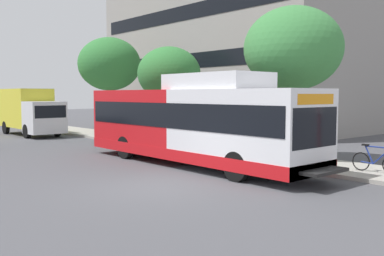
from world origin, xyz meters
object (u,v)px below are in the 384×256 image
object	(u,v)px
bicycle_parked	(376,161)
street_tree_near_stop	(293,49)
box_truck_background	(29,110)
street_tree_far_block	(109,64)
transit_bus	(193,123)
street_tree_mid_block	(169,74)

from	to	relation	value
bicycle_parked	street_tree_near_stop	bearing A→B (deg)	78.65
box_truck_background	bicycle_parked	bearing A→B (deg)	-81.93
street_tree_near_stop	street_tree_far_block	xyz separation A→B (m)	(0.43, 16.06, 0.20)
transit_bus	street_tree_mid_block	bearing A→B (deg)	59.10
street_tree_near_stop	box_truck_background	xyz separation A→B (m)	(-4.17, 19.25, -3.06)
bicycle_parked	box_truck_background	xyz separation A→B (m)	(-3.33, 23.44, 1.18)
transit_bus	street_tree_far_block	distance (m)	15.18
box_truck_background	street_tree_mid_block	bearing A→B (deg)	-68.83
transit_bus	street_tree_mid_block	xyz separation A→B (m)	(3.98, 6.64, 2.34)
bicycle_parked	street_tree_far_block	distance (m)	20.77
street_tree_far_block	box_truck_background	size ratio (longest dim) A/B	0.96
bicycle_parked	street_tree_near_stop	distance (m)	6.02
street_tree_mid_block	box_truck_background	xyz separation A→B (m)	(-4.14, 10.69, -2.30)
box_truck_background	street_tree_far_block	bearing A→B (deg)	-34.76
street_tree_near_stop	bicycle_parked	bearing A→B (deg)	-101.35
transit_bus	box_truck_background	world-z (taller)	transit_bus
transit_bus	bicycle_parked	size ratio (longest dim) A/B	6.96
street_tree_mid_block	transit_bus	bearing A→B (deg)	-120.90
street_tree_mid_block	box_truck_background	distance (m)	11.69
street_tree_mid_block	street_tree_near_stop	bearing A→B (deg)	-89.82
transit_bus	street_tree_far_block	xyz separation A→B (m)	(4.44, 14.14, 3.30)
street_tree_far_block	transit_bus	bearing A→B (deg)	-107.42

